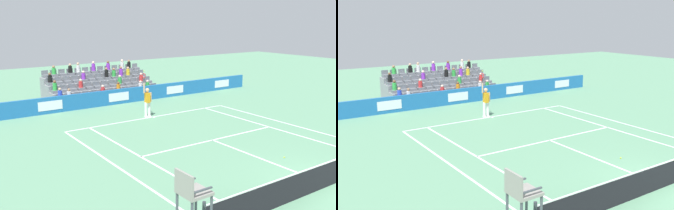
% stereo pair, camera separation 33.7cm
% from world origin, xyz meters
% --- Properties ---
extents(ground_plane, '(80.00, 80.00, 0.00)m').
position_xyz_m(ground_plane, '(0.00, 0.00, 0.00)').
color(ground_plane, '#669E77').
extents(line_baseline, '(10.97, 0.10, 0.01)m').
position_xyz_m(line_baseline, '(0.00, -11.89, 0.00)').
color(line_baseline, white).
rests_on(line_baseline, ground).
extents(line_service, '(8.23, 0.10, 0.01)m').
position_xyz_m(line_service, '(0.00, -6.40, 0.00)').
color(line_service, white).
rests_on(line_service, ground).
extents(line_centre_service, '(0.10, 6.40, 0.01)m').
position_xyz_m(line_centre_service, '(0.00, -3.20, 0.00)').
color(line_centre_service, white).
rests_on(line_centre_service, ground).
extents(line_singles_sideline_left, '(0.10, 11.89, 0.01)m').
position_xyz_m(line_singles_sideline_left, '(4.12, -5.95, 0.00)').
color(line_singles_sideline_left, white).
rests_on(line_singles_sideline_left, ground).
extents(line_singles_sideline_right, '(0.10, 11.89, 0.01)m').
position_xyz_m(line_singles_sideline_right, '(-4.12, -5.95, 0.00)').
color(line_singles_sideline_right, white).
rests_on(line_singles_sideline_right, ground).
extents(line_doubles_sideline_left, '(0.10, 11.89, 0.01)m').
position_xyz_m(line_doubles_sideline_left, '(5.49, -5.95, 0.00)').
color(line_doubles_sideline_left, white).
rests_on(line_doubles_sideline_left, ground).
extents(line_doubles_sideline_right, '(0.10, 11.89, 0.01)m').
position_xyz_m(line_doubles_sideline_right, '(-5.49, -5.95, 0.00)').
color(line_doubles_sideline_right, white).
rests_on(line_doubles_sideline_right, ground).
extents(line_centre_mark, '(0.10, 0.20, 0.01)m').
position_xyz_m(line_centre_mark, '(0.00, -11.79, 0.00)').
color(line_centre_mark, white).
rests_on(line_centre_mark, ground).
extents(sponsor_barrier, '(24.00, 0.22, 1.04)m').
position_xyz_m(sponsor_barrier, '(-0.00, -16.33, 0.52)').
color(sponsor_barrier, '#1E66AD').
rests_on(sponsor_barrier, ground).
extents(tennis_net, '(11.97, 0.10, 1.07)m').
position_xyz_m(tennis_net, '(0.00, 0.00, 0.49)').
color(tennis_net, '#33383D').
rests_on(tennis_net, ground).
extents(tennis_player, '(0.53, 0.36, 2.85)m').
position_xyz_m(tennis_player, '(0.25, -12.08, 0.99)').
color(tennis_player, white).
rests_on(tennis_player, ground).
extents(umpire_chair, '(0.70, 0.70, 2.34)m').
position_xyz_m(umpire_chair, '(6.76, 0.50, 1.52)').
color(umpire_chair, '#474C54').
rests_on(umpire_chair, ground).
extents(stadium_stand, '(8.06, 3.80, 2.61)m').
position_xyz_m(stadium_stand, '(0.00, -19.27, 0.70)').
color(stadium_stand, gray).
rests_on(stadium_stand, ground).
extents(loose_tennis_ball, '(0.07, 0.07, 0.07)m').
position_xyz_m(loose_tennis_ball, '(-0.88, -2.76, 0.03)').
color(loose_tennis_ball, '#D1E533').
rests_on(loose_tennis_ball, ground).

